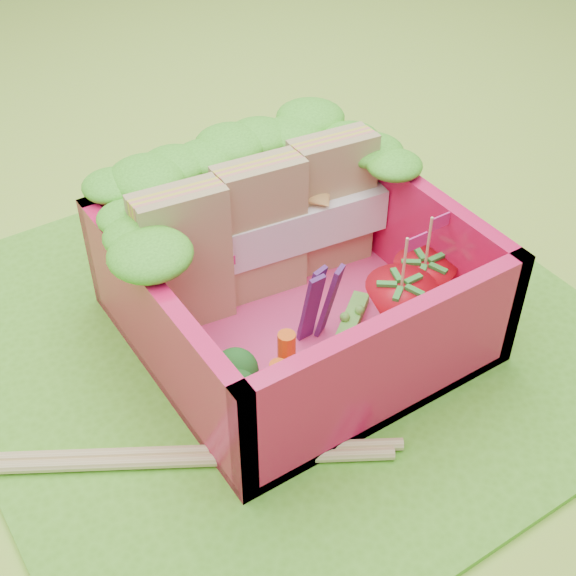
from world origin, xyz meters
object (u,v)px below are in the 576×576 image
(bento_box, at_px, (295,280))
(sandwich_stack, at_px, (262,230))
(strawberry_right, at_px, (422,288))
(strawberry_left, at_px, (398,312))
(chopsticks, at_px, (104,459))
(broccoli, at_px, (230,387))

(bento_box, height_order, sandwich_stack, sandwich_stack)
(bento_box, relative_size, sandwich_stack, 1.10)
(strawberry_right, bearing_deg, strawberry_left, -158.63)
(strawberry_right, bearing_deg, chopsticks, 178.57)
(sandwich_stack, height_order, broccoli, sandwich_stack)
(strawberry_right, xyz_separation_m, chopsticks, (-1.47, 0.04, -0.16))
(sandwich_stack, bearing_deg, chopsticks, -153.96)
(sandwich_stack, bearing_deg, strawberry_left, -64.27)
(bento_box, bearing_deg, broccoli, -146.69)
(broccoli, xyz_separation_m, strawberry_right, (0.99, 0.08, -0.05))
(chopsticks, bearing_deg, strawberry_left, -5.01)
(broccoli, distance_m, strawberry_right, 1.00)
(chopsticks, bearing_deg, sandwich_stack, 26.04)
(bento_box, bearing_deg, sandwich_stack, 88.94)
(sandwich_stack, height_order, chopsticks, sandwich_stack)
(bento_box, distance_m, broccoli, 0.61)
(sandwich_stack, xyz_separation_m, chopsticks, (-0.99, -0.48, -0.34))
(strawberry_left, relative_size, strawberry_right, 1.05)
(strawberry_left, height_order, chopsticks, strawberry_left)
(broccoli, xyz_separation_m, strawberry_left, (0.80, 0.01, -0.04))
(broccoli, relative_size, chopsticks, 0.17)
(sandwich_stack, distance_m, strawberry_left, 0.68)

